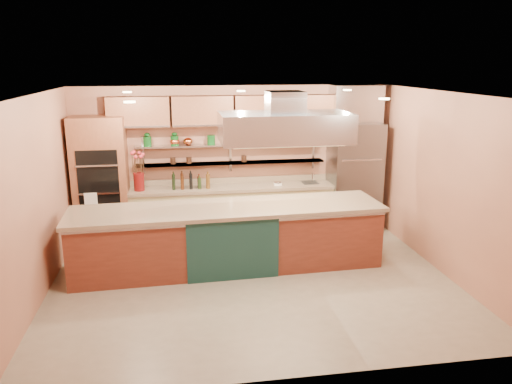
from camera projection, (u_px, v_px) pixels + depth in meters
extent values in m
cube|color=gray|center=(253.00, 280.00, 7.65)|extent=(6.00, 5.00, 0.02)
cube|color=black|center=(252.00, 94.00, 6.93)|extent=(6.00, 5.00, 0.02)
cube|color=#AE6E52|center=(233.00, 159.00, 9.68)|extent=(6.00, 0.04, 2.80)
cube|color=#AE6E52|center=(291.00, 254.00, 4.90)|extent=(6.00, 0.04, 2.80)
cube|color=#AE6E52|center=(36.00, 200.00, 6.83)|extent=(0.04, 5.00, 2.80)
cube|color=#AE6E52|center=(443.00, 183.00, 7.75)|extent=(0.04, 5.00, 2.80)
cube|color=brown|center=(101.00, 180.00, 9.06)|extent=(0.95, 0.64, 2.30)
cube|color=slate|center=(354.00, 176.00, 9.78)|extent=(0.95, 0.72, 2.10)
cube|color=tan|center=(233.00, 210.00, 9.62)|extent=(3.84, 0.64, 0.93)
cube|color=#B1B4B8|center=(231.00, 163.00, 9.56)|extent=(3.60, 0.26, 0.03)
cube|color=#B1B4B8|center=(231.00, 145.00, 9.47)|extent=(3.60, 0.26, 0.03)
cube|color=brown|center=(233.00, 111.00, 9.26)|extent=(4.60, 0.36, 0.55)
cube|color=#B1B4B8|center=(285.00, 127.00, 7.69)|extent=(2.00, 1.00, 0.45)
cube|color=#FFE5A5|center=(250.00, 95.00, 7.13)|extent=(4.00, 2.80, 0.02)
cube|color=maroon|center=(228.00, 237.00, 8.00)|extent=(4.88, 1.24, 1.01)
cylinder|color=#5E0E0E|center=(139.00, 182.00, 9.15)|extent=(0.22, 0.22, 0.34)
cube|color=black|center=(191.00, 182.00, 9.30)|extent=(0.77, 0.28, 0.24)
cube|color=white|center=(278.00, 183.00, 9.58)|extent=(0.17, 0.15, 0.08)
cylinder|color=silver|center=(312.00, 178.00, 9.77)|extent=(0.03, 0.03, 0.20)
ellipsoid|color=#C55B2D|center=(188.00, 141.00, 9.32)|extent=(0.22, 0.22, 0.14)
cylinder|color=#0D4114|center=(211.00, 140.00, 9.38)|extent=(0.19, 0.19, 0.18)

